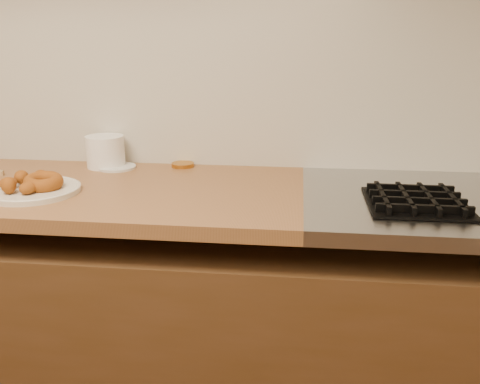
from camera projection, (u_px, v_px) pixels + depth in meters
The scene contains 9 objects.
wall_back at pixel (157, 30), 1.69m from camera, with size 4.00×0.02×2.70m, color #BEAD91.
base_cabinet at pixel (145, 335), 1.68m from camera, with size 3.60×0.60×0.77m, color #50341E.
backsplash at pixel (158, 77), 1.72m from camera, with size 3.60×0.02×0.60m, color beige.
donut_plate at pixel (34, 190), 1.46m from camera, with size 0.26×0.26×0.01m, color beige.
ring_donut at pixel (43, 182), 1.45m from camera, with size 0.11×0.11×0.04m, color #93501A.
fried_dough_chunks at pixel (20, 182), 1.45m from camera, with size 0.14×0.20×0.05m.
plastic_tub at pixel (105, 151), 1.74m from camera, with size 0.13×0.13×0.11m, color white.
tub_lid at pixel (117, 167), 1.73m from camera, with size 0.13×0.13×0.01m, color silver.
brass_jar_lid at pixel (183, 165), 1.75m from camera, with size 0.08×0.08×0.01m, color #BB7C2A.
Camera 1 is at (0.48, 0.28, 1.33)m, focal length 38.00 mm.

